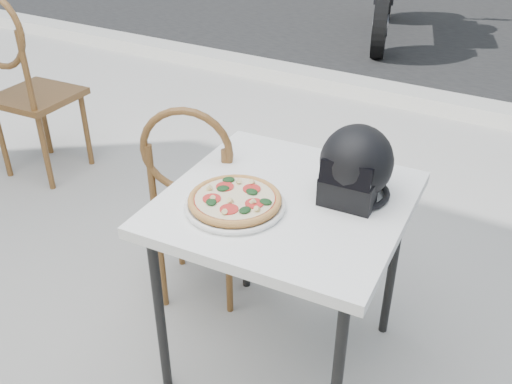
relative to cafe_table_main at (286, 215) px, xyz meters
The scene contains 9 objects.
ground 0.90m from the cafe_table_main, 162.63° to the right, with size 80.00×80.00×0.00m, color #A09D97.
street_asphalt 6.88m from the cafe_table_main, 94.65° to the left, with size 30.00×8.00×0.00m, color black.
curb 2.95m from the cafe_table_main, 101.12° to the left, with size 30.00×0.25×0.12m, color #AAA89F.
cafe_table_main is the anchor object (origin of this frame).
plate 0.20m from the cafe_table_main, 129.72° to the right, with size 0.36×0.36×0.02m.
pizza 0.21m from the cafe_table_main, 129.74° to the right, with size 0.36×0.36×0.04m.
helmet 0.29m from the cafe_table_main, 33.90° to the left, with size 0.26×0.27×0.25m.
cafe_chair_main 0.53m from the cafe_table_main, 164.01° to the left, with size 0.48×0.48×0.96m.
cafe_chair_side 2.06m from the cafe_table_main, 164.30° to the left, with size 0.46×0.46×1.14m.
Camera 1 is at (1.28, -1.28, 1.76)m, focal length 40.00 mm.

